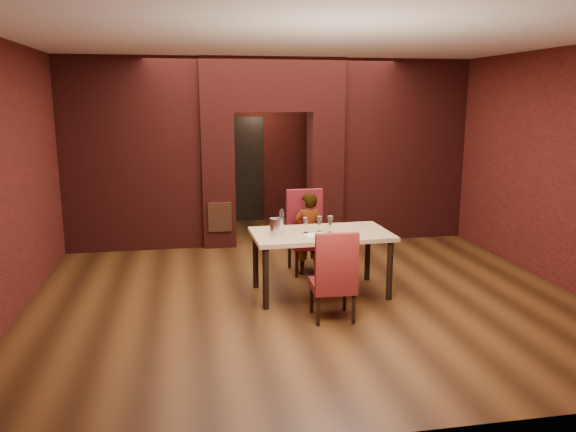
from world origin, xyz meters
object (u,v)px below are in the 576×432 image
Objects in this scene: chair_near at (332,274)px; dining_table at (321,263)px; wine_glass_b at (319,224)px; potted_plant at (344,250)px; chair_far at (308,232)px; water_bottle at (282,220)px; wine_glass_a at (306,225)px; wine_bucket at (276,226)px; person_seated at (308,234)px; wine_glass_c at (330,224)px.

dining_table is at bearing -92.68° from chair_near.
wine_glass_b is 0.42× the size of potted_plant.
chair_far reaches higher than water_bottle.
water_bottle is at bearing -139.07° from potted_plant.
wine_glass_b reaches higher than potted_plant.
wine_glass_a is (-0.13, 0.86, 0.39)m from chair_near.
wine_glass_b is 0.94× the size of wine_bucket.
person_seated is 5.61× the size of wine_glass_c.
water_bottle reaches higher than chair_near.
water_bottle reaches higher than potted_plant.
wine_glass_b is (-0.06, -0.92, 0.33)m from chair_far.
person_seated reaches higher than wine_bucket.
chair_far is at bearing 57.25° from wine_bucket.
potted_plant is (0.62, 0.25, -0.36)m from chair_far.
wine_glass_c is at bearing -6.59° from wine_glass_a.
water_bottle reaches higher than wine_glass_a.
potted_plant is at bearing -107.66° from chair_near.
person_seated is (-0.02, -0.09, 0.00)m from chair_far.
chair_near is 1.06m from wine_bucket.
potted_plant is at bearing 19.28° from chair_far.
wine_glass_c reaches higher than dining_table.
chair_far is (0.05, 0.96, 0.19)m from dining_table.
wine_bucket is (-0.58, -0.07, 0.01)m from wine_glass_b.
wine_glass_c is 0.45× the size of potted_plant.
dining_table is at bearing 2.55° from wine_bucket.
person_seated is at bearing -104.34° from chair_far.
person_seated reaches higher than chair_near.
dining_table is 0.54m from wine_glass_c.
person_seated is 6.03× the size of wine_glass_b.
wine_bucket is 1.89m from potted_plant.
wine_glass_b reaches higher than dining_table.
wine_glass_a is 0.39m from wine_bucket.
wine_glass_c is 0.64m from water_bottle.
wine_glass_c is at bearing -23.35° from water_bottle.
person_seated is at bearing 95.53° from wine_glass_c.
wine_glass_c is (0.18, 0.82, 0.40)m from chair_near.
wine_glass_a is (-0.23, -0.86, 0.33)m from person_seated.
wine_glass_a is 0.72× the size of water_bottle.
person_seated reaches higher than wine_glass_c.
dining_table is 0.87m from chair_near.
chair_near reaches higher than potted_plant.
wine_glass_a reaches higher than dining_table.
dining_table is 3.74× the size of potted_plant.
wine_glass_b is 0.15m from wine_glass_c.
dining_table is 1.39m from potted_plant.
wine_glass_a is 1.64m from potted_plant.
chair_near is 0.93m from wine_glass_c.
wine_glass_b reaches higher than wine_glass_a.
wine_glass_b is (0.06, 0.90, 0.39)m from chair_near.
wine_glass_a is 0.99× the size of wine_glass_b.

